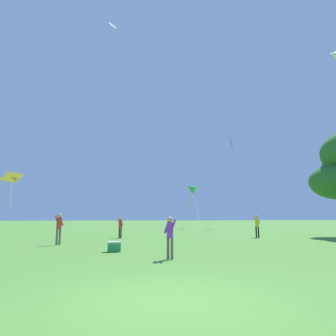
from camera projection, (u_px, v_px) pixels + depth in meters
The scene contains 10 objects.
ground_plane at pixel (167, 302), 5.14m from camera, with size 400.00×400.00×0.00m, color #4C8433.
kite_green_small at pixel (191, 188), 45.20m from camera, with size 3.02×11.11×6.97m.
kite_black_large at pixel (115, 41), 36.91m from camera, with size 3.50×8.24×26.74m.
kite_yellow_diamond at pixel (11, 183), 34.40m from camera, with size 2.67×6.67×7.04m.
kite_pink_low at pixel (232, 141), 47.89m from camera, with size 1.14×8.80×15.35m.
person_far_back at pixel (170, 233), 10.62m from camera, with size 0.43×0.35×1.51m.
person_near_tree at pixel (120, 226), 21.50m from camera, with size 0.41×0.38×1.52m.
person_in_red_shirt at pixel (257, 224), 22.27m from camera, with size 0.41×0.47×1.68m.
person_child_small at pixel (59, 226), 16.31m from camera, with size 0.49×0.39×1.72m.
picnic_cooler at pixel (114, 247), 12.84m from camera, with size 0.60×0.40×0.44m.
Camera 1 is at (-1.21, -5.33, 1.45)m, focal length 31.20 mm.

